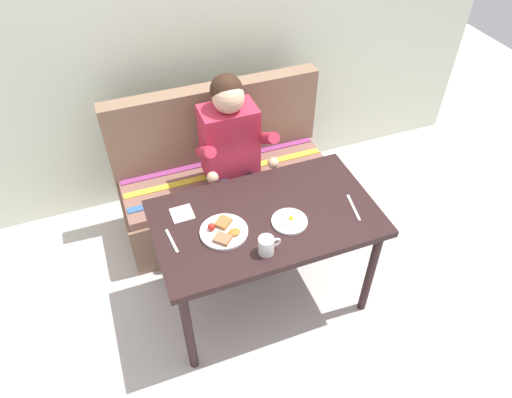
{
  "coord_description": "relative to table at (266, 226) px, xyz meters",
  "views": [
    {
      "loc": [
        -0.66,
        -1.61,
        2.5
      ],
      "look_at": [
        0.0,
        0.15,
        0.72
      ],
      "focal_mm": 32.76,
      "sensor_mm": 36.0,
      "label": 1
    }
  ],
  "objects": [
    {
      "name": "napkin",
      "position": [
        -0.41,
        0.17,
        0.09
      ],
      "size": [
        0.12,
        0.12,
        0.01
      ],
      "primitive_type": "cube",
      "rotation": [
        0.0,
        0.0,
        0.02
      ],
      "color": "silver",
      "rests_on": "table"
    },
    {
      "name": "knife",
      "position": [
        0.47,
        -0.11,
        0.08
      ],
      "size": [
        0.05,
        0.2,
        0.0
      ],
      "primitive_type": "cube",
      "rotation": [
        0.0,
        0.0,
        -0.18
      ],
      "color": "silver",
      "rests_on": "table"
    },
    {
      "name": "fork",
      "position": [
        -0.51,
        0.0,
        0.08
      ],
      "size": [
        0.03,
        0.17,
        0.0
      ],
      "primitive_type": "cube",
      "rotation": [
        0.0,
        0.0,
        0.11
      ],
      "color": "silver",
      "rests_on": "table"
    },
    {
      "name": "back_wall",
      "position": [
        0.0,
        1.27,
        0.65
      ],
      "size": [
        4.4,
        0.1,
        2.6
      ],
      "primitive_type": "cube",
      "color": "silver",
      "rests_on": "ground"
    },
    {
      "name": "ground_plane",
      "position": [
        0.0,
        0.0,
        -0.65
      ],
      "size": [
        8.0,
        8.0,
        0.0
      ],
      "primitive_type": "plane",
      "color": "beige"
    },
    {
      "name": "person",
      "position": [
        0.01,
        0.59,
        0.09
      ],
      "size": [
        0.45,
        0.61,
        1.21
      ],
      "color": "#C12943",
      "rests_on": "ground"
    },
    {
      "name": "table",
      "position": [
        0.0,
        0.0,
        0.0
      ],
      "size": [
        1.2,
        0.7,
        0.73
      ],
      "color": "black",
      "rests_on": "ground"
    },
    {
      "name": "plate_eggs",
      "position": [
        0.1,
        -0.09,
        0.09
      ],
      "size": [
        0.19,
        0.19,
        0.04
      ],
      "color": "white",
      "rests_on": "table"
    },
    {
      "name": "couch",
      "position": [
        0.0,
        0.76,
        -0.32
      ],
      "size": [
        1.44,
        0.56,
        1.0
      ],
      "color": "#81624C",
      "rests_on": "ground"
    },
    {
      "name": "plate_breakfast",
      "position": [
        -0.25,
        -0.04,
        0.1
      ],
      "size": [
        0.25,
        0.25,
        0.05
      ],
      "color": "white",
      "rests_on": "table"
    },
    {
      "name": "coffee_mug",
      "position": [
        -0.09,
        -0.23,
        0.13
      ],
      "size": [
        0.12,
        0.08,
        0.1
      ],
      "color": "white",
      "rests_on": "table"
    }
  ]
}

